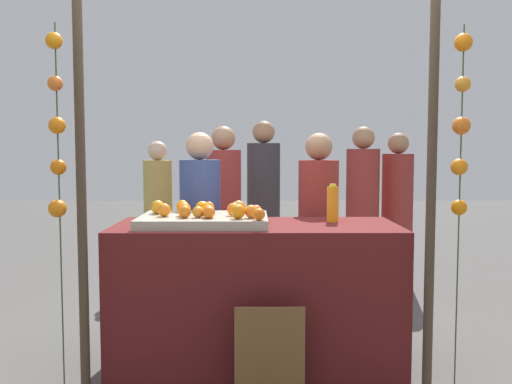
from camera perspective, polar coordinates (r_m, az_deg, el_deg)
name	(u,v)px	position (r m, az deg, el deg)	size (l,w,h in m)	color
ground_plane	(256,363)	(3.91, 0.01, -17.01)	(24.00, 24.00, 0.00)	#565451
stall_counter	(256,294)	(3.76, 0.01, -10.36)	(1.85, 0.79, 0.94)	#5B1919
orange_tray	(204,220)	(3.66, -5.32, -2.86)	(0.82, 0.61, 0.06)	#B2AD99
orange_0	(202,208)	(3.68, -5.47, -1.63)	(0.09, 0.09, 0.09)	orange
orange_1	(255,211)	(3.60, -0.05, -1.90)	(0.07, 0.07, 0.07)	orange
orange_2	(208,211)	(3.56, -4.86, -1.93)	(0.08, 0.08, 0.08)	orange
orange_3	(259,214)	(3.39, 0.32, -2.27)	(0.07, 0.07, 0.07)	orange
orange_4	(238,211)	(3.47, -1.84, -1.99)	(0.09, 0.09, 0.09)	orange
orange_5	(209,207)	(3.82, -4.82, -1.53)	(0.08, 0.08, 0.08)	orange
orange_6	(198,212)	(3.54, -5.91, -2.03)	(0.07, 0.07, 0.07)	orange
orange_7	(184,209)	(3.65, -7.32, -1.73)	(0.09, 0.09, 0.09)	orange
orange_8	(164,210)	(3.63, -9.32, -1.81)	(0.09, 0.09, 0.09)	orange
orange_9	(158,207)	(3.79, -9.94, -1.52)	(0.09, 0.09, 0.09)	orange
orange_10	(251,211)	(3.50, -0.49, -1.99)	(0.08, 0.08, 0.08)	orange
orange_11	(183,206)	(3.85, -7.47, -1.44)	(0.08, 0.08, 0.08)	orange
orange_12	(185,212)	(3.54, -7.27, -2.00)	(0.08, 0.08, 0.08)	orange
orange_13	(159,207)	(3.86, -9.82, -1.49)	(0.08, 0.08, 0.08)	orange
orange_14	(209,212)	(3.49, -4.78, -2.08)	(0.08, 0.08, 0.08)	orange
orange_15	(239,207)	(3.72, -1.79, -1.56)	(0.09, 0.09, 0.09)	orange
orange_16	(233,209)	(3.63, -2.31, -1.77)	(0.08, 0.08, 0.08)	orange
juice_bottle	(333,204)	(3.82, 7.79, -1.20)	(0.08, 0.08, 0.26)	orange
chalkboard_sign	(270,355)	(3.30, 1.40, -16.22)	(0.40, 0.03, 0.56)	brown
vendor_left	(200,241)	(4.35, -5.67, -4.93)	(0.31, 0.31, 1.55)	#384C8C
vendor_right	(318,240)	(4.40, 6.33, -4.85)	(0.31, 0.31, 1.55)	maroon
crowd_person_0	(397,215)	(6.00, 14.14, -2.32)	(0.32, 0.32, 1.60)	maroon
crowd_person_1	(158,217)	(6.09, -9.91, -2.51)	(0.30, 0.30, 1.51)	tan
crowd_person_2	(224,220)	(5.28, -3.30, -2.84)	(0.33, 0.33, 1.64)	maroon
crowd_person_3	(362,214)	(5.76, 10.76, -2.26)	(0.33, 0.33, 1.65)	maroon
crowd_person_4	(264,209)	(5.90, 0.77, -1.72)	(0.35, 0.35, 1.72)	#333338
canopy_post_left	(82,201)	(3.37, -17.31, -0.83)	(0.06, 0.06, 2.26)	#473828
canopy_post_right	(431,200)	(3.38, 17.35, -0.81)	(0.06, 0.06, 2.26)	#473828
garland_strand_left	(57,134)	(3.35, -19.61, 5.55)	(0.11, 0.11, 2.13)	#2D4C23
garland_strand_right	(461,124)	(3.42, 20.13, 6.50)	(0.10, 0.11, 2.13)	#2D4C23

